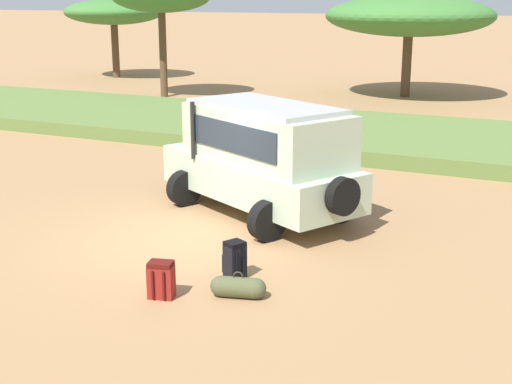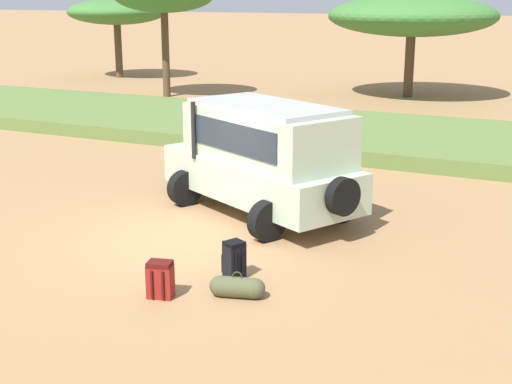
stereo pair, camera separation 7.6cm
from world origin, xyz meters
name	(u,v)px [view 1 (the left image)]	position (x,y,z in m)	size (l,w,h in m)	color
ground_plane	(181,242)	(0.00, 0.00, 0.00)	(320.00, 320.00, 0.00)	#9E754C
grass_bank	(353,134)	(0.00, 10.96, 0.22)	(120.00, 7.00, 0.44)	#5B7538
safari_vehicle	(262,157)	(0.69, 2.30, 1.29)	(5.34, 3.96, 2.44)	#B2C6A8
backpack_beside_front_wheel	(161,280)	(1.09, -2.39, 0.29)	(0.45, 0.43, 0.60)	maroon
backpack_cluster_center	(234,260)	(1.77, -1.17, 0.32)	(0.44, 0.41, 0.65)	black
duffel_bag_low_black_case	(238,287)	(2.19, -1.88, 0.17)	(0.88, 0.48, 0.44)	#4C5133
acacia_tree_far_left	(113,12)	(-17.99, 22.91, 3.65)	(5.73, 5.17, 4.39)	brown
acacia_tree_centre_back	(409,16)	(-0.95, 22.01, 3.68)	(7.68, 7.33, 4.62)	brown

